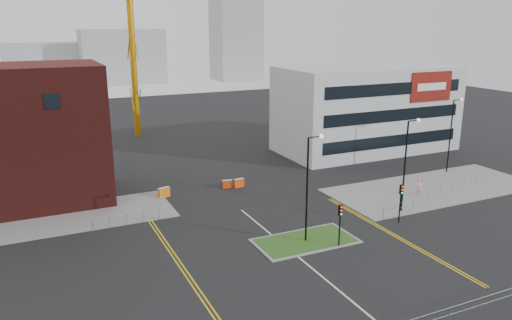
% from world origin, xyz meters
% --- Properties ---
extents(ground, '(200.00, 200.00, 0.00)m').
position_xyz_m(ground, '(0.00, 0.00, 0.00)').
color(ground, black).
rests_on(ground, ground).
extents(pavement_left, '(28.00, 8.00, 0.12)m').
position_xyz_m(pavement_left, '(-20.00, 22.00, 0.06)').
color(pavement_left, slate).
rests_on(pavement_left, ground).
extents(pavement_right, '(24.00, 10.00, 0.12)m').
position_xyz_m(pavement_right, '(22.00, 14.00, 0.06)').
color(pavement_right, slate).
rests_on(pavement_right, ground).
extents(island_kerb, '(8.60, 4.60, 0.08)m').
position_xyz_m(island_kerb, '(2.00, 8.00, 0.04)').
color(island_kerb, slate).
rests_on(island_kerb, ground).
extents(grass_island, '(8.00, 4.00, 0.12)m').
position_xyz_m(grass_island, '(2.00, 8.00, 0.06)').
color(grass_island, '#1F4717').
rests_on(grass_island, ground).
extents(office_block, '(25.00, 12.20, 12.00)m').
position_xyz_m(office_block, '(26.01, 31.97, 6.00)').
color(office_block, silver).
rests_on(office_block, ground).
extents(streetlamp_island, '(1.46, 0.36, 9.18)m').
position_xyz_m(streetlamp_island, '(2.22, 8.00, 5.41)').
color(streetlamp_island, black).
rests_on(streetlamp_island, ground).
extents(streetlamp_right_near, '(1.46, 0.36, 9.18)m').
position_xyz_m(streetlamp_right_near, '(14.22, 10.00, 5.41)').
color(streetlamp_right_near, black).
rests_on(streetlamp_right_near, ground).
extents(streetlamp_right_far, '(1.46, 0.36, 9.18)m').
position_xyz_m(streetlamp_right_far, '(28.22, 18.00, 5.41)').
color(streetlamp_right_far, black).
rests_on(streetlamp_right_far, ground).
extents(traffic_light_island, '(0.28, 0.33, 3.65)m').
position_xyz_m(traffic_light_island, '(4.00, 5.98, 2.57)').
color(traffic_light_island, black).
rests_on(traffic_light_island, ground).
extents(traffic_light_right, '(0.28, 0.33, 3.65)m').
position_xyz_m(traffic_light_right, '(12.00, 7.98, 2.57)').
color(traffic_light_right, black).
rests_on(traffic_light_right, ground).
extents(railing_left, '(6.05, 0.05, 1.10)m').
position_xyz_m(railing_left, '(-11.00, 18.00, 0.74)').
color(railing_left, gray).
rests_on(railing_left, ground).
extents(railing_right, '(19.05, 5.05, 1.10)m').
position_xyz_m(railing_right, '(20.50, 11.50, 0.78)').
color(railing_right, gray).
rests_on(railing_right, ground).
extents(centre_line, '(0.15, 30.00, 0.01)m').
position_xyz_m(centre_line, '(0.00, 2.00, 0.01)').
color(centre_line, silver).
rests_on(centre_line, ground).
extents(yellow_left_a, '(0.12, 24.00, 0.01)m').
position_xyz_m(yellow_left_a, '(-9.00, 10.00, 0.01)').
color(yellow_left_a, gold).
rests_on(yellow_left_a, ground).
extents(yellow_left_b, '(0.12, 24.00, 0.01)m').
position_xyz_m(yellow_left_b, '(-8.70, 10.00, 0.01)').
color(yellow_left_b, gold).
rests_on(yellow_left_b, ground).
extents(yellow_right_a, '(0.12, 20.00, 0.01)m').
position_xyz_m(yellow_right_a, '(9.50, 6.00, 0.01)').
color(yellow_right_a, gold).
rests_on(yellow_right_a, ground).
extents(yellow_right_b, '(0.12, 20.00, 0.01)m').
position_xyz_m(yellow_right_b, '(9.80, 6.00, 0.01)').
color(yellow_right_b, gold).
rests_on(yellow_right_b, ground).
extents(skyline_b, '(24.00, 12.00, 16.00)m').
position_xyz_m(skyline_b, '(10.00, 130.00, 8.00)').
color(skyline_b, gray).
rests_on(skyline_b, ground).
extents(skyline_c, '(14.00, 12.00, 28.00)m').
position_xyz_m(skyline_c, '(45.00, 125.00, 14.00)').
color(skyline_c, gray).
rests_on(skyline_c, ground).
extents(skyline_d, '(30.00, 12.00, 12.00)m').
position_xyz_m(skyline_d, '(-8.00, 140.00, 6.00)').
color(skyline_d, gray).
rests_on(skyline_d, ground).
extents(pedestrian, '(0.75, 0.51, 1.99)m').
position_xyz_m(pedestrian, '(18.74, 12.82, 1.00)').
color(pedestrian, pink).
rests_on(pedestrian, ground).
extents(barrier_left, '(1.33, 0.74, 1.06)m').
position_xyz_m(barrier_left, '(-5.94, 23.95, 0.58)').
color(barrier_left, orange).
rests_on(barrier_left, ground).
extents(barrier_mid, '(1.19, 0.50, 0.97)m').
position_xyz_m(barrier_mid, '(2.56, 23.66, 0.53)').
color(barrier_mid, '#F2440D').
rests_on(barrier_mid, ground).
extents(barrier_right, '(1.12, 0.50, 0.91)m').
position_xyz_m(barrier_right, '(1.30, 24.00, 0.49)').
color(barrier_right, '#C83A0B').
rests_on(barrier_right, ground).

